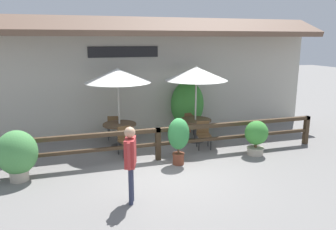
{
  "coord_description": "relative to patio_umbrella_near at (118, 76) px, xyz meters",
  "views": [
    {
      "loc": [
        -2.38,
        -7.66,
        3.43
      ],
      "look_at": [
        0.44,
        1.49,
        1.21
      ],
      "focal_mm": 35.0,
      "sensor_mm": 36.0,
      "label": 1
    }
  ],
  "objects": [
    {
      "name": "chair_near_streetside",
      "position": [
        0.04,
        -0.83,
        -1.83
      ],
      "size": [
        0.51,
        0.51,
        0.87
      ],
      "rotation": [
        0.0,
        0.0,
        0.24
      ],
      "color": "brown",
      "rests_on": "ground"
    },
    {
      "name": "potted_plant_corner_fern",
      "position": [
        3.81,
        -1.99,
        -1.72
      ],
      "size": [
        0.71,
        0.64,
        1.06
      ],
      "color": "#B7AD99",
      "rests_on": "ground"
    },
    {
      "name": "potted_plant_entrance_palm",
      "position": [
        -2.81,
        -1.93,
        -1.62
      ],
      "size": [
        0.98,
        0.88,
        1.29
      ],
      "color": "#B7AD99",
      "rests_on": "ground"
    },
    {
      "name": "pedestrian",
      "position": [
        -0.36,
        -3.86,
        -1.24
      ],
      "size": [
        0.33,
        0.57,
        1.69
      ],
      "rotation": [
        0.0,
        0.0,
        -1.87
      ],
      "color": "#2D334C",
      "rests_on": "ground"
    },
    {
      "name": "ground_plane",
      "position": [
        0.87,
        -2.59,
        -2.32
      ],
      "size": [
        60.0,
        60.0,
        0.0
      ],
      "primitive_type": "plane",
      "color": "slate"
    },
    {
      "name": "patio_railing",
      "position": [
        0.87,
        -1.54,
        -1.63
      ],
      "size": [
        10.4,
        0.14,
        0.95
      ],
      "color": "#3D2D1E",
      "rests_on": "ground"
    },
    {
      "name": "chair_middle_streetside",
      "position": [
        2.55,
        -0.93,
        -1.83
      ],
      "size": [
        0.49,
        0.49,
        0.87
      ],
      "rotation": [
        0.0,
        0.0,
        -0.19
      ],
      "color": "brown",
      "rests_on": "ground"
    },
    {
      "name": "dining_table_middle",
      "position": [
        2.56,
        -0.19,
        -1.7
      ],
      "size": [
        1.08,
        1.08,
        0.77
      ],
      "color": "#4C3826",
      "rests_on": "ground"
    },
    {
      "name": "dining_table_near",
      "position": [
        0.0,
        0.0,
        -1.7
      ],
      "size": [
        1.08,
        1.08,
        0.77
      ],
      "color": "#4C3826",
      "rests_on": "ground"
    },
    {
      "name": "potted_plant_broad_leaf",
      "position": [
        2.69,
        0.96,
        -1.26
      ],
      "size": [
        1.24,
        1.11,
        1.93
      ],
      "color": "#9E4C33",
      "rests_on": "ground"
    },
    {
      "name": "chair_middle_wallside",
      "position": [
        2.55,
        0.56,
        -1.83
      ],
      "size": [
        0.5,
        0.5,
        0.87
      ],
      "rotation": [
        0.0,
        0.0,
        3.35
      ],
      "color": "brown",
      "rests_on": "ground"
    },
    {
      "name": "patio_umbrella_near",
      "position": [
        0.0,
        0.0,
        0.0
      ],
      "size": [
        2.09,
        2.09,
        2.58
      ],
      "color": "#B7B2A8",
      "rests_on": "ground"
    },
    {
      "name": "potted_plant_tall_tropical",
      "position": [
        1.32,
        -2.05,
        -1.52
      ],
      "size": [
        0.6,
        0.54,
        1.33
      ],
      "color": "brown",
      "rests_on": "ground"
    },
    {
      "name": "patio_umbrella_middle",
      "position": [
        2.56,
        -0.19,
        0.0
      ],
      "size": [
        2.09,
        2.09,
        2.58
      ],
      "color": "#B7B2A8",
      "rests_on": "ground"
    },
    {
      "name": "chair_near_wallside",
      "position": [
        -0.07,
        0.83,
        -1.83
      ],
      "size": [
        0.51,
        0.51,
        0.87
      ],
      "rotation": [
        0.0,
        0.0,
        2.91
      ],
      "color": "brown",
      "rests_on": "ground"
    },
    {
      "name": "building_facade",
      "position": [
        0.87,
        1.52,
        -0.16
      ],
      "size": [
        14.28,
        1.49,
        4.23
      ],
      "color": "#BCB7A8",
      "rests_on": "ground"
    }
  ]
}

